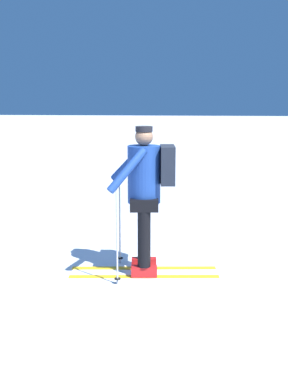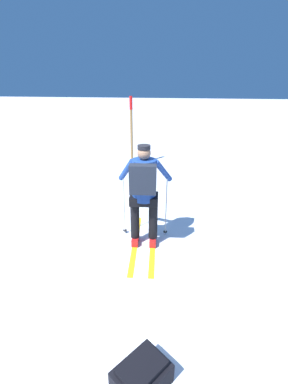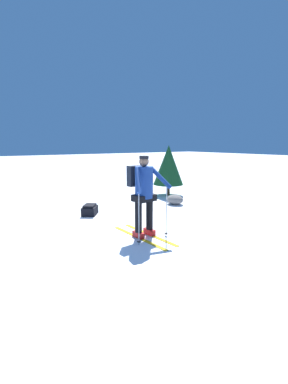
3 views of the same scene
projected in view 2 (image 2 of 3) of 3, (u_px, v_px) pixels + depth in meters
ground_plane at (104, 264)px, 3.99m from camera, size 80.00×80.00×0.00m
skier at (144, 190)px, 4.06m from camera, size 1.78×0.94×1.74m
dropped_backpack at (142, 376)px, 2.34m from camera, size 0.61×0.59×0.29m
trail_marker at (131, 127)px, 8.08m from camera, size 0.09×0.09×2.18m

